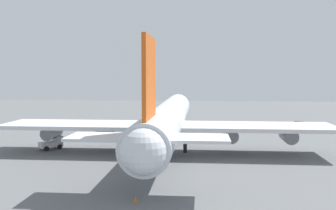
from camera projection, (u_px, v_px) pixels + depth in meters
ground_plane at (168, 149)px, 75.12m from camera, size 279.11×279.11×0.00m
cargo_airplane at (168, 120)px, 74.28m from camera, size 69.78×60.76×19.18m
pushback_tractor at (52, 143)px, 74.92m from camera, size 4.47×4.23×2.49m
maintenance_van at (297, 126)px, 101.33m from camera, size 4.54×4.00×2.15m
safety_cone_nose at (174, 126)px, 106.38m from camera, size 0.45×0.45×0.64m
safety_cone_tail at (136, 199)px, 43.99m from camera, size 0.46×0.46×0.66m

